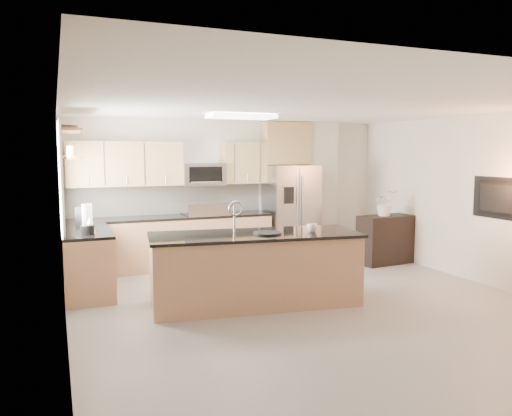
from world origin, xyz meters
name	(u,v)px	position (x,y,z in m)	size (l,w,h in m)	color
floor	(313,308)	(0.00, 0.00, 0.00)	(6.50, 6.50, 0.00)	#979590
ceiling	(316,106)	(0.00, 0.00, 2.60)	(6.00, 6.50, 0.02)	white
wall_back	(231,191)	(0.00, 3.25, 1.30)	(6.00, 0.02, 2.60)	silver
wall_left	(62,221)	(-3.00, 0.00, 1.30)	(0.02, 6.50, 2.60)	silver
wall_right	(491,201)	(3.00, 0.00, 1.30)	(0.02, 6.50, 2.60)	silver
back_counter	(171,242)	(-1.23, 2.93, 0.47)	(3.55, 0.66, 1.44)	tan
left_counter	(87,262)	(-2.67, 1.85, 0.46)	(0.66, 1.50, 0.92)	tan
range	(206,239)	(-0.60, 2.92, 0.47)	(0.76, 0.64, 1.14)	black
upper_cabinets	(163,164)	(-1.30, 3.09, 1.83)	(3.50, 0.33, 0.75)	tan
microwave	(203,174)	(-0.60, 3.04, 1.63)	(0.76, 0.40, 0.40)	#A5A5A7
refrigerator	(290,212)	(1.06, 2.87, 0.89)	(0.92, 0.78, 1.78)	#A5A5A7
partition_column	(320,189)	(1.82, 3.10, 1.30)	(0.60, 0.30, 2.60)	beige
window	(61,179)	(-2.98, 1.85, 1.65)	(0.04, 1.15, 1.65)	white
shelf_lower	(70,157)	(-2.85, 1.95, 1.95)	(0.30, 1.20, 0.04)	#9A623D
shelf_upper	(69,131)	(-2.85, 1.95, 2.32)	(0.30, 1.20, 0.04)	#9A623D
ceiling_fixture	(241,116)	(-0.40, 1.60, 2.56)	(1.00, 0.50, 0.06)	white
island	(255,269)	(-0.63, 0.46, 0.48)	(2.88, 1.36, 1.38)	tan
credenza	(387,239)	(2.53, 1.86, 0.44)	(1.10, 0.46, 0.88)	black
cup	(312,228)	(0.13, 0.29, 1.01)	(0.14, 0.14, 0.11)	white
platter	(267,233)	(-0.50, 0.36, 0.97)	(0.38, 0.38, 0.02)	black
blender	(87,221)	(-2.67, 1.44, 1.10)	(0.18, 0.18, 0.41)	black
kettle	(90,224)	(-2.62, 1.68, 1.03)	(0.19, 0.19, 0.24)	#A5A5A7
coffee_maker	(83,217)	(-2.69, 2.16, 1.06)	(0.22, 0.24, 0.30)	black
bowl	(68,127)	(-2.85, 2.20, 2.39)	(0.40, 0.40, 0.10)	#A5A5A7
flower_vase	(385,196)	(2.44, 1.82, 1.23)	(0.64, 0.55, 0.71)	white
television	(498,199)	(2.91, -0.20, 1.35)	(1.08, 0.14, 0.62)	black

